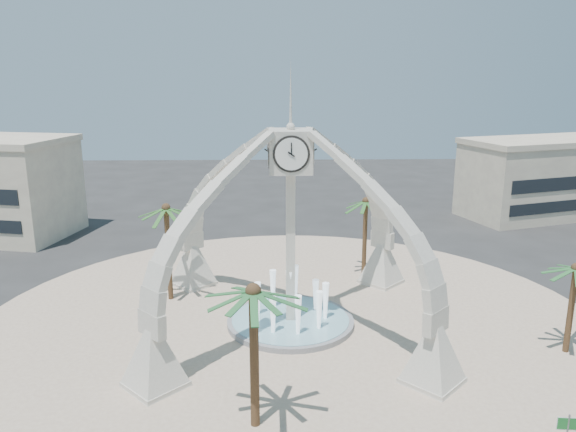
{
  "coord_description": "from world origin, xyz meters",
  "views": [
    {
      "loc": [
        -1.0,
        -32.7,
        15.47
      ],
      "look_at": [
        -0.1,
        2.0,
        6.61
      ],
      "focal_mm": 35.0,
      "sensor_mm": 36.0,
      "label": 1
    }
  ],
  "objects_px": {
    "fountain": "(290,321)",
    "palm_east": "(576,269)",
    "palm_west": "(166,210)",
    "palm_south": "(253,293)",
    "palm_north": "(366,202)",
    "street_sign": "(567,431)",
    "clock_tower": "(291,226)"
  },
  "relations": [
    {
      "from": "clock_tower",
      "to": "fountain",
      "type": "bearing_deg",
      "value": 90.0
    },
    {
      "from": "palm_east",
      "to": "palm_north",
      "type": "xyz_separation_m",
      "value": [
        -9.51,
        13.21,
        0.83
      ]
    },
    {
      "from": "clock_tower",
      "to": "palm_west",
      "type": "bearing_deg",
      "value": 152.38
    },
    {
      "from": "clock_tower",
      "to": "palm_west",
      "type": "relative_size",
      "value": 2.44
    },
    {
      "from": "clock_tower",
      "to": "palm_west",
      "type": "height_order",
      "value": "clock_tower"
    },
    {
      "from": "palm_west",
      "to": "palm_south",
      "type": "distance_m",
      "value": 16.11
    },
    {
      "from": "fountain",
      "to": "palm_south",
      "type": "distance_m",
      "value": 12.25
    },
    {
      "from": "street_sign",
      "to": "palm_south",
      "type": "bearing_deg",
      "value": 171.6
    },
    {
      "from": "palm_west",
      "to": "palm_south",
      "type": "bearing_deg",
      "value": -66.59
    },
    {
      "from": "palm_west",
      "to": "street_sign",
      "type": "bearing_deg",
      "value": -43.67
    },
    {
      "from": "street_sign",
      "to": "palm_north",
      "type": "bearing_deg",
      "value": 107.06
    },
    {
      "from": "fountain",
      "to": "street_sign",
      "type": "bearing_deg",
      "value": -52.31
    },
    {
      "from": "palm_west",
      "to": "palm_east",
      "type": "bearing_deg",
      "value": -19.22
    },
    {
      "from": "palm_west",
      "to": "palm_north",
      "type": "relative_size",
      "value": 1.11
    },
    {
      "from": "fountain",
      "to": "street_sign",
      "type": "distance_m",
      "value": 17.31
    },
    {
      "from": "clock_tower",
      "to": "fountain",
      "type": "xyz_separation_m",
      "value": [
        0.0,
        0.0,
        -6.2
      ]
    },
    {
      "from": "clock_tower",
      "to": "palm_north",
      "type": "height_order",
      "value": "clock_tower"
    },
    {
      "from": "palm_east",
      "to": "palm_west",
      "type": "xyz_separation_m",
      "value": [
        -23.91,
        8.33,
        1.52
      ]
    },
    {
      "from": "clock_tower",
      "to": "palm_east",
      "type": "distance_m",
      "value": 16.18
    },
    {
      "from": "palm_west",
      "to": "palm_south",
      "type": "xyz_separation_m",
      "value": [
        6.4,
        -14.78,
        -0.11
      ]
    },
    {
      "from": "clock_tower",
      "to": "palm_south",
      "type": "relative_size",
      "value": 2.45
    },
    {
      "from": "fountain",
      "to": "palm_east",
      "type": "xyz_separation_m",
      "value": [
        15.61,
        -3.99,
        4.72
      ]
    },
    {
      "from": "palm_west",
      "to": "street_sign",
      "type": "distance_m",
      "value": 26.48
    },
    {
      "from": "clock_tower",
      "to": "palm_south",
      "type": "height_order",
      "value": "clock_tower"
    },
    {
      "from": "fountain",
      "to": "palm_north",
      "type": "relative_size",
      "value": 1.21
    },
    {
      "from": "clock_tower",
      "to": "palm_east",
      "type": "relative_size",
      "value": 3.12
    },
    {
      "from": "palm_north",
      "to": "fountain",
      "type": "bearing_deg",
      "value": -123.46
    },
    {
      "from": "palm_north",
      "to": "clock_tower",
      "type": "bearing_deg",
      "value": -123.46
    },
    {
      "from": "fountain",
      "to": "palm_east",
      "type": "distance_m",
      "value": 16.78
    },
    {
      "from": "palm_west",
      "to": "palm_north",
      "type": "distance_m",
      "value": 15.22
    },
    {
      "from": "palm_west",
      "to": "street_sign",
      "type": "height_order",
      "value": "palm_west"
    },
    {
      "from": "palm_east",
      "to": "street_sign",
      "type": "relative_size",
      "value": 2.31
    }
  ]
}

